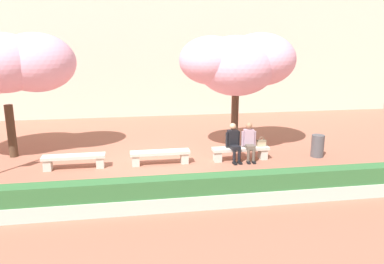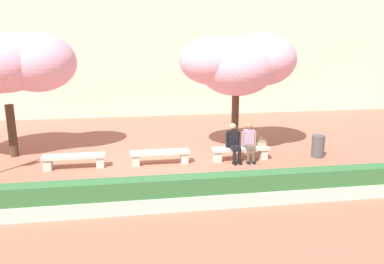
% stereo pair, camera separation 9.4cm
% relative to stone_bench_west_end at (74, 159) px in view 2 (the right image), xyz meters
% --- Properties ---
extents(ground_plane, '(100.00, 100.00, 0.00)m').
position_rel_stone_bench_west_end_xyz_m(ground_plane, '(2.74, 0.00, -0.31)').
color(ground_plane, '#9E604C').
extents(building_facade, '(28.00, 4.00, 8.82)m').
position_rel_stone_bench_west_end_xyz_m(building_facade, '(2.74, 10.07, 4.10)').
color(building_facade, beige).
rests_on(building_facade, ground).
extents(stone_bench_west_end, '(1.95, 0.44, 0.45)m').
position_rel_stone_bench_west_end_xyz_m(stone_bench_west_end, '(0.00, 0.00, 0.00)').
color(stone_bench_west_end, beige).
rests_on(stone_bench_west_end, ground).
extents(stone_bench_near_west, '(1.95, 0.44, 0.45)m').
position_rel_stone_bench_west_end_xyz_m(stone_bench_near_west, '(2.74, 0.00, 0.00)').
color(stone_bench_near_west, beige).
rests_on(stone_bench_near_west, ground).
extents(stone_bench_center, '(1.95, 0.44, 0.45)m').
position_rel_stone_bench_west_end_xyz_m(stone_bench_center, '(5.48, 0.00, 0.00)').
color(stone_bench_center, beige).
rests_on(stone_bench_center, ground).
extents(person_seated_left, '(0.51, 0.71, 1.29)m').
position_rel_stone_bench_west_end_xyz_m(person_seated_left, '(5.21, -0.05, 0.39)').
color(person_seated_left, black).
rests_on(person_seated_left, ground).
extents(person_seated_right, '(0.51, 0.70, 1.29)m').
position_rel_stone_bench_west_end_xyz_m(person_seated_right, '(5.75, -0.05, 0.39)').
color(person_seated_right, black).
rests_on(person_seated_right, ground).
extents(handbag, '(0.30, 0.15, 0.34)m').
position_rel_stone_bench_west_end_xyz_m(handbag, '(6.21, -0.00, 0.27)').
color(handbag, tan).
rests_on(handbag, stone_bench_center).
extents(cherry_tree_main, '(4.22, 3.05, 4.25)m').
position_rel_stone_bench_west_end_xyz_m(cherry_tree_main, '(5.69, 1.31, 2.89)').
color(cherry_tree_main, '#513828').
rests_on(cherry_tree_main, ground).
extents(planter_hedge_foreground, '(12.28, 0.50, 0.80)m').
position_rel_stone_bench_west_end_xyz_m(planter_hedge_foreground, '(2.74, -3.40, 0.08)').
color(planter_hedge_foreground, beige).
rests_on(planter_hedge_foreground, ground).
extents(trash_bin, '(0.44, 0.44, 0.78)m').
position_rel_stone_bench_west_end_xyz_m(trash_bin, '(8.24, -0.08, 0.08)').
color(trash_bin, '#4C4C51').
rests_on(trash_bin, ground).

